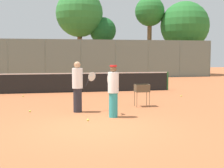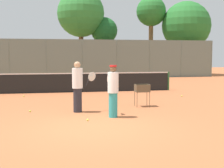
{
  "view_description": "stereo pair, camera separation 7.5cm",
  "coord_description": "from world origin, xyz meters",
  "px_view_note": "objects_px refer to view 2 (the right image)",
  "views": [
    {
      "loc": [
        -1.21,
        -8.46,
        2.03
      ],
      "look_at": [
        0.99,
        2.44,
        1.0
      ],
      "focal_mm": 50.0,
      "sensor_mm": 36.0,
      "label": 1
    },
    {
      "loc": [
        -1.13,
        -8.47,
        2.03
      ],
      "look_at": [
        0.99,
        2.44,
        1.0
      ],
      "focal_mm": 50.0,
      "sensor_mm": 36.0,
      "label": 2
    }
  ],
  "objects_px": {
    "player_red_cap": "(113,90)",
    "parked_car": "(114,69)",
    "ball_cart": "(142,90)",
    "tennis_net": "(73,82)",
    "player_white_outfit": "(78,86)"
  },
  "relations": [
    {
      "from": "ball_cart",
      "to": "player_white_outfit",
      "type": "bearing_deg",
      "value": -164.15
    },
    {
      "from": "parked_car",
      "to": "tennis_net",
      "type": "bearing_deg",
      "value": -110.6
    },
    {
      "from": "player_red_cap",
      "to": "tennis_net",
      "type": "bearing_deg",
      "value": 0.43
    },
    {
      "from": "tennis_net",
      "to": "ball_cart",
      "type": "distance_m",
      "value": 5.82
    },
    {
      "from": "player_red_cap",
      "to": "player_white_outfit",
      "type": "bearing_deg",
      "value": 36.18
    },
    {
      "from": "player_red_cap",
      "to": "ball_cart",
      "type": "height_order",
      "value": "player_red_cap"
    },
    {
      "from": "player_red_cap",
      "to": "parked_car",
      "type": "distance_m",
      "value": 20.65
    },
    {
      "from": "ball_cart",
      "to": "parked_car",
      "type": "bearing_deg",
      "value": 82.2
    },
    {
      "from": "player_red_cap",
      "to": "parked_car",
      "type": "bearing_deg",
      "value": -17.45
    },
    {
      "from": "player_red_cap",
      "to": "parked_car",
      "type": "relative_size",
      "value": 0.41
    },
    {
      "from": "player_white_outfit",
      "to": "parked_car",
      "type": "height_order",
      "value": "player_white_outfit"
    },
    {
      "from": "player_red_cap",
      "to": "parked_car",
      "type": "height_order",
      "value": "player_red_cap"
    },
    {
      "from": "tennis_net",
      "to": "parked_car",
      "type": "distance_m",
      "value": 13.92
    },
    {
      "from": "tennis_net",
      "to": "parked_car",
      "type": "relative_size",
      "value": 2.66
    },
    {
      "from": "player_white_outfit",
      "to": "ball_cart",
      "type": "relative_size",
      "value": 2.05
    }
  ]
}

